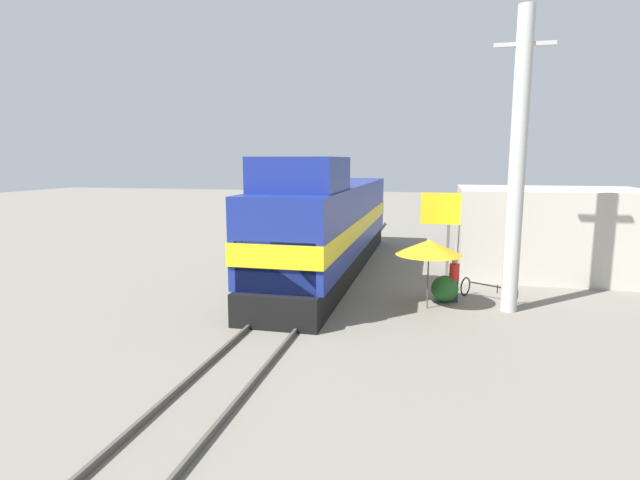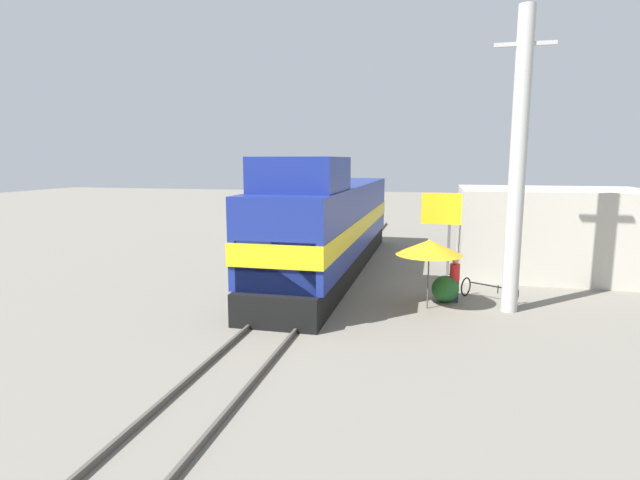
{
  "view_description": "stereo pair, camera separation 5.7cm",
  "coord_description": "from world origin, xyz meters",
  "px_view_note": "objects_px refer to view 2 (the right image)",
  "views": [
    {
      "loc": [
        4.49,
        -18.24,
        4.91
      ],
      "look_at": [
        1.2,
        -4.1,
        2.57
      ],
      "focal_mm": 28.0,
      "sensor_mm": 36.0,
      "label": 1
    },
    {
      "loc": [
        4.55,
        -18.22,
        4.91
      ],
      "look_at": [
        1.2,
        -4.1,
        2.57
      ],
      "focal_mm": 28.0,
      "sensor_mm": 36.0,
      "label": 2
    }
  ],
  "objects_px": {
    "billboard_sign": "(450,213)",
    "person_bystander": "(455,278)",
    "bicycle": "(489,291)",
    "utility_pole": "(518,163)",
    "locomotive": "(329,226)",
    "vendor_umbrella": "(429,247)"
  },
  "relations": [
    {
      "from": "billboard_sign",
      "to": "person_bystander",
      "type": "relative_size",
      "value": 2.24
    },
    {
      "from": "person_bystander",
      "to": "bicycle",
      "type": "distance_m",
      "value": 1.38
    },
    {
      "from": "utility_pole",
      "to": "person_bystander",
      "type": "relative_size",
      "value": 6.06
    },
    {
      "from": "utility_pole",
      "to": "billboard_sign",
      "type": "xyz_separation_m",
      "value": [
        -1.88,
        4.91,
        -2.13
      ]
    },
    {
      "from": "locomotive",
      "to": "bicycle",
      "type": "height_order",
      "value": "locomotive"
    },
    {
      "from": "locomotive",
      "to": "billboard_sign",
      "type": "relative_size",
      "value": 4.74
    },
    {
      "from": "bicycle",
      "to": "billboard_sign",
      "type": "bearing_deg",
      "value": 50.44
    },
    {
      "from": "locomotive",
      "to": "person_bystander",
      "type": "height_order",
      "value": "locomotive"
    },
    {
      "from": "person_bystander",
      "to": "vendor_umbrella",
      "type": "bearing_deg",
      "value": -131.1
    },
    {
      "from": "locomotive",
      "to": "utility_pole",
      "type": "relative_size",
      "value": 1.75
    },
    {
      "from": "person_bystander",
      "to": "bicycle",
      "type": "xyz_separation_m",
      "value": [
        1.21,
        0.44,
        -0.49
      ]
    },
    {
      "from": "person_bystander",
      "to": "billboard_sign",
      "type": "bearing_deg",
      "value": 91.95
    },
    {
      "from": "utility_pole",
      "to": "billboard_sign",
      "type": "relative_size",
      "value": 2.7
    },
    {
      "from": "utility_pole",
      "to": "billboard_sign",
      "type": "distance_m",
      "value": 5.67
    },
    {
      "from": "locomotive",
      "to": "vendor_umbrella",
      "type": "distance_m",
      "value": 6.21
    },
    {
      "from": "locomotive",
      "to": "bicycle",
      "type": "distance_m",
      "value": 7.3
    },
    {
      "from": "locomotive",
      "to": "bicycle",
      "type": "xyz_separation_m",
      "value": [
        6.42,
        -3.01,
        -1.73
      ]
    },
    {
      "from": "person_bystander",
      "to": "utility_pole",
      "type": "bearing_deg",
      "value": -20.98
    },
    {
      "from": "locomotive",
      "to": "utility_pole",
      "type": "height_order",
      "value": "utility_pole"
    },
    {
      "from": "billboard_sign",
      "to": "person_bystander",
      "type": "distance_m",
      "value": 4.62
    },
    {
      "from": "billboard_sign",
      "to": "vendor_umbrella",
      "type": "bearing_deg",
      "value": -97.98
    },
    {
      "from": "person_bystander",
      "to": "bicycle",
      "type": "bearing_deg",
      "value": 19.93
    }
  ]
}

